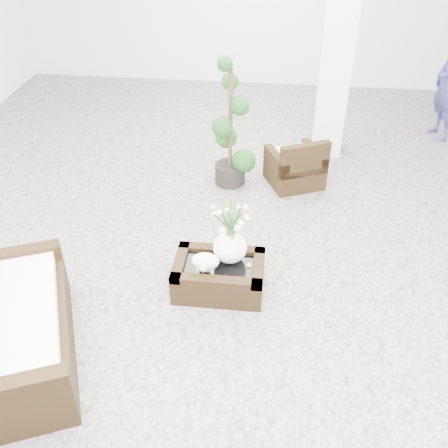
# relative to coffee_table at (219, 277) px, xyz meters

# --- Properties ---
(ground) EXTENTS (11.00, 11.00, 0.00)m
(ground) POSITION_rel_coffee_table_xyz_m (0.02, 0.38, -0.16)
(ground) COLOR gray
(ground) RESTS_ON ground
(column) EXTENTS (0.40, 0.40, 3.50)m
(column) POSITION_rel_coffee_table_xyz_m (1.22, 3.18, 1.59)
(column) COLOR white
(column) RESTS_ON ground
(coffee_table) EXTENTS (0.90, 0.60, 0.31)m
(coffee_table) POSITION_rel_coffee_table_xyz_m (0.00, 0.00, 0.00)
(coffee_table) COLOR black
(coffee_table) RESTS_ON ground
(sheep_figurine) EXTENTS (0.28, 0.23, 0.21)m
(sheep_figurine) POSITION_rel_coffee_table_xyz_m (-0.12, -0.10, 0.26)
(sheep_figurine) COLOR white
(sheep_figurine) RESTS_ON coffee_table
(planter_narcissus) EXTENTS (0.44, 0.44, 0.80)m
(planter_narcissus) POSITION_rel_coffee_table_xyz_m (0.10, 0.10, 0.56)
(planter_narcissus) COLOR white
(planter_narcissus) RESTS_ON coffee_table
(tealight) EXTENTS (0.04, 0.04, 0.03)m
(tealight) POSITION_rel_coffee_table_xyz_m (0.30, 0.02, 0.17)
(tealight) COLOR white
(tealight) RESTS_ON coffee_table
(armchair) EXTENTS (0.86, 0.85, 0.70)m
(armchair) POSITION_rel_coffee_table_xyz_m (0.75, 2.21, 0.19)
(armchair) COLOR black
(armchair) RESTS_ON ground
(loveseat) EXTENTS (1.42, 1.88, 0.91)m
(loveseat) POSITION_rel_coffee_table_xyz_m (-1.59, -1.06, 0.30)
(loveseat) COLOR black
(loveseat) RESTS_ON ground
(topiary) EXTENTS (0.45, 0.45, 1.70)m
(topiary) POSITION_rel_coffee_table_xyz_m (-0.11, 2.12, 0.69)
(topiary) COLOR #143F14
(topiary) RESTS_ON ground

